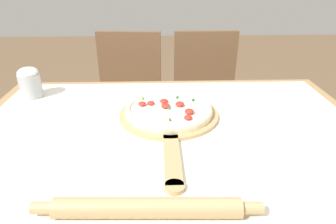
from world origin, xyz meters
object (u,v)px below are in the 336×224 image
(pizza_peel, at_px, (168,118))
(chair_right, at_px, (205,96))
(chair_left, at_px, (129,97))
(rolling_pin, at_px, (147,208))
(pizza, at_px, (168,109))
(flour_cup, at_px, (30,82))

(pizza_peel, relative_size, chair_right, 0.64)
(chair_left, bearing_deg, pizza_peel, -70.50)
(rolling_pin, distance_m, chair_left, 1.25)
(pizza, xyz_separation_m, rolling_pin, (-0.06, -0.46, -0.00))
(chair_left, distance_m, flour_cup, 0.72)
(pizza, xyz_separation_m, chair_left, (-0.21, 0.75, -0.28))
(rolling_pin, bearing_deg, pizza, 82.81)
(rolling_pin, bearing_deg, chair_left, 97.22)
(flour_cup, bearing_deg, pizza_peel, -21.88)
(pizza_peel, distance_m, chair_left, 0.85)
(chair_left, bearing_deg, chair_right, 4.30)
(rolling_pin, bearing_deg, flour_cup, 126.35)
(pizza_peel, relative_size, rolling_pin, 1.19)
(chair_right, bearing_deg, flour_cup, -144.59)
(pizza, bearing_deg, pizza_peel, -90.40)
(pizza_peel, xyz_separation_m, flour_cup, (-0.54, 0.22, 0.06))
(pizza_peel, bearing_deg, flour_cup, 158.12)
(rolling_pin, distance_m, chair_right, 1.28)
(chair_right, bearing_deg, rolling_pin, -104.47)
(rolling_pin, distance_m, flour_cup, 0.81)
(pizza_peel, relative_size, pizza, 1.91)
(pizza, xyz_separation_m, chair_right, (0.26, 0.75, -0.28))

